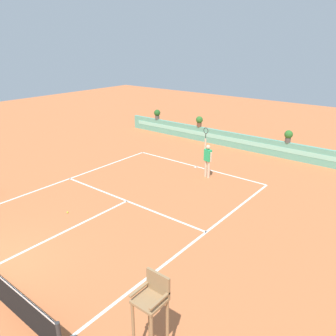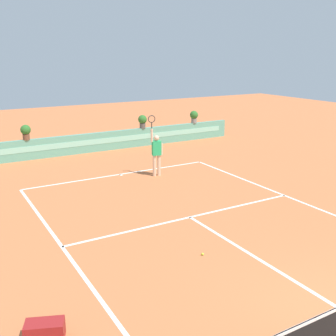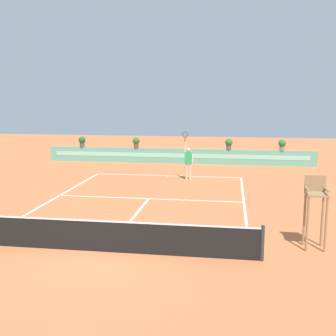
{
  "view_description": "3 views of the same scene",
  "coord_description": "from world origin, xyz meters",
  "px_view_note": "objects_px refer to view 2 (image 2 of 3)",
  "views": [
    {
      "loc": [
        9.62,
        -2.78,
        6.57
      ],
      "look_at": [
        0.51,
        8.67,
        1.0
      ],
      "focal_mm": 35.68,
      "sensor_mm": 36.0,
      "label": 1
    },
    {
      "loc": [
        -6.7,
        -3.74,
        5.05
      ],
      "look_at": [
        0.51,
        8.67,
        1.0
      ],
      "focal_mm": 43.98,
      "sensor_mm": 36.0,
      "label": 2
    },
    {
      "loc": [
        3.5,
        -10.91,
        4.37
      ],
      "look_at": [
        0.51,
        8.67,
        1.0
      ],
      "focal_mm": 44.24,
      "sensor_mm": 36.0,
      "label": 3
    }
  ],
  "objects_px": {
    "tennis_player": "(156,152)",
    "tennis_ball_near_baseline": "(203,254)",
    "potted_plant_left": "(26,131)",
    "potted_plant_right": "(142,121)",
    "potted_plant_far_right": "(194,116)",
    "gear_bag": "(45,331)"
  },
  "relations": [
    {
      "from": "gear_bag",
      "to": "tennis_ball_near_baseline",
      "type": "distance_m",
      "value": 4.49
    },
    {
      "from": "tennis_player",
      "to": "potted_plant_far_right",
      "type": "xyz_separation_m",
      "value": [
        5.5,
        5.46,
        0.36
      ]
    },
    {
      "from": "gear_bag",
      "to": "potted_plant_right",
      "type": "bearing_deg",
      "value": 56.88
    },
    {
      "from": "gear_bag",
      "to": "potted_plant_right",
      "type": "distance_m",
      "value": 16.16
    },
    {
      "from": "tennis_ball_near_baseline",
      "to": "gear_bag",
      "type": "bearing_deg",
      "value": -164.4
    },
    {
      "from": "tennis_ball_near_baseline",
      "to": "potted_plant_far_right",
      "type": "relative_size",
      "value": 0.09
    },
    {
      "from": "gear_bag",
      "to": "potted_plant_far_right",
      "type": "xyz_separation_m",
      "value": [
        12.2,
        13.49,
        1.23
      ]
    },
    {
      "from": "potted_plant_left",
      "to": "potted_plant_right",
      "type": "distance_m",
      "value": 6.23
    },
    {
      "from": "gear_bag",
      "to": "potted_plant_right",
      "type": "relative_size",
      "value": 0.97
    },
    {
      "from": "tennis_player",
      "to": "tennis_ball_near_baseline",
      "type": "distance_m",
      "value": 7.3
    },
    {
      "from": "tennis_player",
      "to": "potted_plant_right",
      "type": "relative_size",
      "value": 3.57
    },
    {
      "from": "tennis_player",
      "to": "tennis_ball_near_baseline",
      "type": "xyz_separation_m",
      "value": [
        -2.37,
        -6.83,
        -1.02
      ]
    },
    {
      "from": "potted_plant_right",
      "to": "potted_plant_left",
      "type": "bearing_deg",
      "value": 180.0
    },
    {
      "from": "potted_plant_right",
      "to": "tennis_ball_near_baseline",
      "type": "bearing_deg",
      "value": -110.03
    },
    {
      "from": "gear_bag",
      "to": "potted_plant_left",
      "type": "xyz_separation_m",
      "value": [
        2.57,
        13.49,
        1.23
      ]
    },
    {
      "from": "potted_plant_right",
      "to": "potted_plant_far_right",
      "type": "bearing_deg",
      "value": 0.0
    },
    {
      "from": "gear_bag",
      "to": "tennis_ball_near_baseline",
      "type": "bearing_deg",
      "value": 15.6
    },
    {
      "from": "potted_plant_left",
      "to": "potted_plant_right",
      "type": "bearing_deg",
      "value": 0.0
    },
    {
      "from": "tennis_ball_near_baseline",
      "to": "potted_plant_left",
      "type": "distance_m",
      "value": 12.49
    },
    {
      "from": "tennis_player",
      "to": "tennis_ball_near_baseline",
      "type": "relative_size",
      "value": 38.01
    },
    {
      "from": "potted_plant_left",
      "to": "potted_plant_far_right",
      "type": "height_order",
      "value": "same"
    },
    {
      "from": "tennis_player",
      "to": "tennis_ball_near_baseline",
      "type": "bearing_deg",
      "value": -109.18
    }
  ]
}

